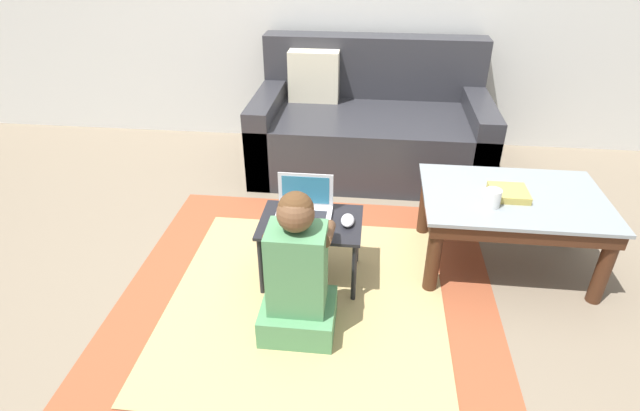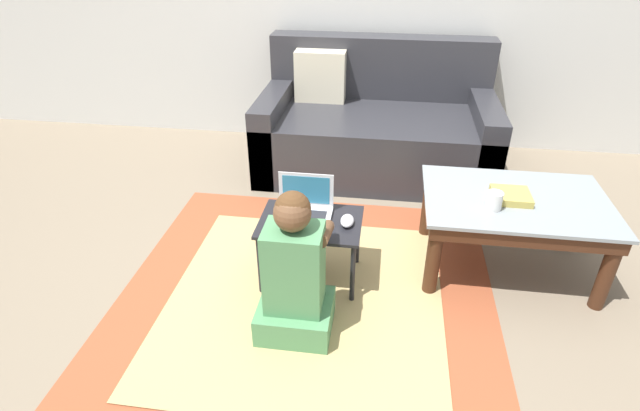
{
  "view_description": "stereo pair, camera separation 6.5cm",
  "coord_description": "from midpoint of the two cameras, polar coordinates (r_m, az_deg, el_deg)",
  "views": [
    {
      "loc": [
        0.19,
        -2.06,
        1.64
      ],
      "look_at": [
        -0.04,
        0.0,
        0.41
      ],
      "focal_mm": 28.0,
      "sensor_mm": 36.0,
      "label": 1
    },
    {
      "loc": [
        0.25,
        -2.05,
        1.64
      ],
      "look_at": [
        -0.04,
        0.0,
        0.41
      ],
      "focal_mm": 28.0,
      "sensor_mm": 36.0,
      "label": 2
    }
  ],
  "objects": [
    {
      "name": "person_seated",
      "position": [
        2.14,
        -3.46,
        -8.06
      ],
      "size": [
        0.32,
        0.4,
        0.7
      ],
      "color": "#518E5B",
      "rests_on": "ground_plane"
    },
    {
      "name": "computer_mouse",
      "position": [
        2.38,
        2.4,
        -1.71
      ],
      "size": [
        0.06,
        0.11,
        0.04
      ],
      "color": "silver",
      "rests_on": "laptop_desk"
    },
    {
      "name": "laptop",
      "position": [
        2.43,
        -2.61,
        -0.48
      ],
      "size": [
        0.27,
        0.19,
        0.2
      ],
      "color": "silver",
      "rests_on": "laptop_desk"
    },
    {
      "name": "laptop_desk",
      "position": [
        2.44,
        -1.82,
        -2.67
      ],
      "size": [
        0.5,
        0.35,
        0.35
      ],
      "color": "black",
      "rests_on": "ground_plane"
    },
    {
      "name": "cup_on_table",
      "position": [
        2.49,
        18.43,
        0.8
      ],
      "size": [
        0.08,
        0.08,
        0.09
      ],
      "color": "white",
      "rests_on": "coffee_table"
    },
    {
      "name": "coffee_table",
      "position": [
        2.68,
        20.42,
        -0.18
      ],
      "size": [
        0.9,
        0.63,
        0.42
      ],
      "color": "gray",
      "rests_on": "ground_plane"
    },
    {
      "name": "couch",
      "position": [
        3.65,
        5.15,
        9.0
      ],
      "size": [
        1.61,
        0.94,
        0.87
      ],
      "color": "#2D2D33",
      "rests_on": "ground_plane"
    },
    {
      "name": "ground_plane",
      "position": [
        2.64,
        0.15,
        -7.69
      ],
      "size": [
        16.0,
        16.0,
        0.0
      ],
      "primitive_type": "plane",
      "color": "#7F705B"
    },
    {
      "name": "area_rug",
      "position": [
        2.47,
        -2.31,
        -10.81
      ],
      "size": [
        1.83,
        1.92,
        0.01
      ],
      "color": "#9E4C2D",
      "rests_on": "ground_plane"
    },
    {
      "name": "book_on_table",
      "position": [
        2.62,
        20.1,
        1.35
      ],
      "size": [
        0.18,
        0.17,
        0.04
      ],
      "color": "tan",
      "rests_on": "coffee_table"
    }
  ]
}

